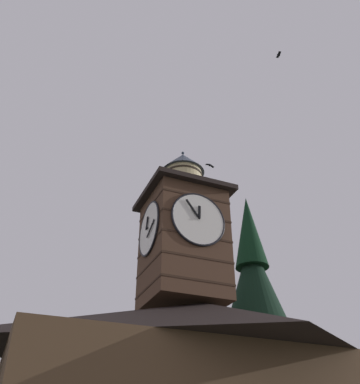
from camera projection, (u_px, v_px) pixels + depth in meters
clock_tower at (183, 235)px, 20.79m from camera, size 4.14×4.14×8.63m
pine_tree_behind at (159, 378)px, 22.13m from camera, size 5.83×5.83×13.54m
pine_tree_aside at (262, 367)px, 23.94m from camera, size 7.02×7.02×17.66m
moon at (195, 361)px, 59.42m from camera, size 1.62×1.62×1.62m
flying_bird_high at (279, 55)px, 24.64m from camera, size 0.24×0.48×0.11m
flying_bird_low at (210, 165)px, 28.16m from camera, size 0.66×0.26×0.13m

